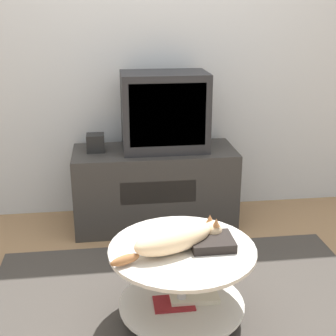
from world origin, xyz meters
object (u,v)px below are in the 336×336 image
speaker (95,143)px  dvd_box (212,242)px  tv (164,111)px  cat (176,238)px

speaker → dvd_box: size_ratio=0.58×
speaker → dvd_box: (0.55, -1.16, -0.17)m
tv → speaker: (-0.47, 0.00, -0.20)m
tv → cat: 1.22m
speaker → cat: (0.37, -1.17, -0.13)m
tv → cat: size_ratio=1.05×
tv → speaker: tv is taller
tv → dvd_box: tv is taller
speaker → dvd_box: bearing=-64.8°
speaker → dvd_box: speaker is taller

